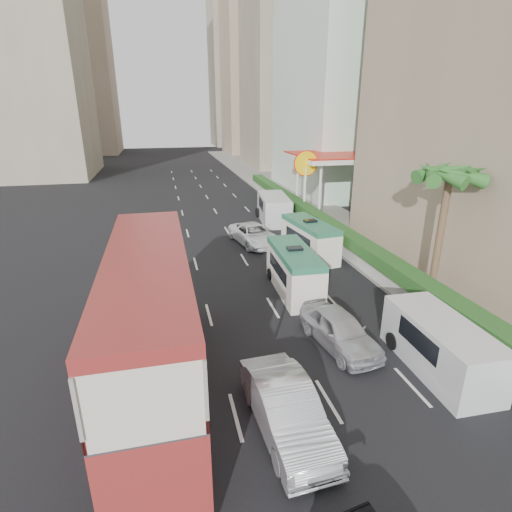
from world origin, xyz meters
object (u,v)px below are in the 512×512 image
object	(u,v)px
car_silver_lane_a	(285,430)
shell_station	(328,184)
panel_van_far	(274,209)
palm_tree	(440,238)
double_decker_bus	(152,326)
van_asset	(254,244)
minibus_far	(309,239)
panel_van_near	(440,346)
car_silver_lane_b	(338,345)
minibus_near	(294,271)

from	to	relation	value
car_silver_lane_a	shell_station	distance (m)	28.77
panel_van_far	palm_tree	world-z (taller)	palm_tree
double_decker_bus	van_asset	xyz separation A→B (m)	(7.00, 15.18, -2.53)
car_silver_lane_a	minibus_far	distance (m)	16.03
double_decker_bus	van_asset	size ratio (longest dim) A/B	2.13
car_silver_lane_a	panel_van_near	distance (m)	6.81
car_silver_lane_b	palm_tree	size ratio (longest dim) A/B	0.69
palm_tree	shell_station	distance (m)	19.14
car_silver_lane_b	double_decker_bus	bearing A→B (deg)	179.92
double_decker_bus	panel_van_near	distance (m)	10.51
double_decker_bus	minibus_far	size ratio (longest dim) A/B	2.07
minibus_far	palm_tree	size ratio (longest dim) A/B	0.83
double_decker_bus	minibus_far	bearing A→B (deg)	49.65
double_decker_bus	palm_tree	world-z (taller)	palm_tree
panel_van_far	double_decker_bus	bearing A→B (deg)	-109.00
panel_van_far	panel_van_near	bearing A→B (deg)	-82.76
shell_station	car_silver_lane_b	bearing A→B (deg)	-111.53
car_silver_lane_a	minibus_far	bearing A→B (deg)	63.44
car_silver_lane_a	minibus_near	size ratio (longest dim) A/B	0.90
double_decker_bus	minibus_far	world-z (taller)	double_decker_bus
car_silver_lane_a	palm_tree	distance (m)	12.62
van_asset	minibus_near	distance (m)	8.62
shell_station	minibus_near	bearing A→B (deg)	-118.23
double_decker_bus	panel_van_near	world-z (taller)	double_decker_bus
panel_van_near	panel_van_far	distance (m)	22.26
car_silver_lane_a	palm_tree	size ratio (longest dim) A/B	0.75
car_silver_lane_b	panel_van_near	world-z (taller)	panel_van_near
minibus_far	palm_tree	xyz separation A→B (m)	(3.77, -7.81, 2.20)
panel_van_near	panel_van_far	xyz separation A→B (m)	(-0.18, 22.26, 0.13)
panel_van_far	shell_station	bearing A→B (deg)	25.60
van_asset	palm_tree	size ratio (longest dim) A/B	0.81
car_silver_lane_a	minibus_far	world-z (taller)	minibus_far
double_decker_bus	palm_tree	bearing A→B (deg)	16.16
minibus_near	minibus_far	world-z (taller)	minibus_near
minibus_far	panel_van_far	size ratio (longest dim) A/B	0.94
panel_van_far	minibus_near	bearing A→B (deg)	-94.74
panel_van_near	shell_station	size ratio (longest dim) A/B	0.62
car_silver_lane_a	panel_van_near	xyz separation A→B (m)	(6.53, 1.66, 1.00)
car_silver_lane_a	van_asset	size ratio (longest dim) A/B	0.93
panel_van_near	panel_van_far	bearing A→B (deg)	92.01
van_asset	minibus_far	size ratio (longest dim) A/B	0.97
double_decker_bus	car_silver_lane_b	size ratio (longest dim) A/B	2.48
double_decker_bus	palm_tree	size ratio (longest dim) A/B	1.72
double_decker_bus	minibus_near	distance (m)	9.90
car_silver_lane_b	van_asset	size ratio (longest dim) A/B	0.86
minibus_near	panel_van_far	xyz separation A→B (m)	(2.93, 14.36, -0.06)
minibus_far	shell_station	xyz separation A→B (m)	(5.97, 11.19, 1.57)
van_asset	minibus_near	world-z (taller)	minibus_near
car_silver_lane_a	van_asset	xyz separation A→B (m)	(3.20, 18.09, 0.00)
van_asset	palm_tree	bearing A→B (deg)	-69.55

